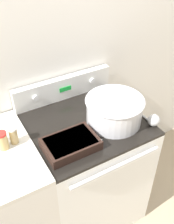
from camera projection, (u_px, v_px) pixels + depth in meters
kitchen_wall at (58, 58)px, 1.81m from camera, size 8.00×0.05×2.50m
stove_range at (86, 169)px, 2.02m from camera, size 0.75×0.73×0.96m
control_panel at (64, 88)px, 1.90m from camera, size 0.75×0.07×0.17m
mixing_bowl at (114, 109)px, 1.68m from camera, size 0.38×0.38×0.17m
casserole_dish at (71, 143)px, 1.52m from camera, size 0.31×0.22×0.06m
ladle at (152, 119)px, 1.69m from camera, size 0.08×0.33×0.08m
spice_jar_white_cap at (13, 135)px, 1.52m from camera, size 0.05×0.05×0.11m
spice_jar_red_cap at (2, 141)px, 1.49m from camera, size 0.06×0.06×0.11m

